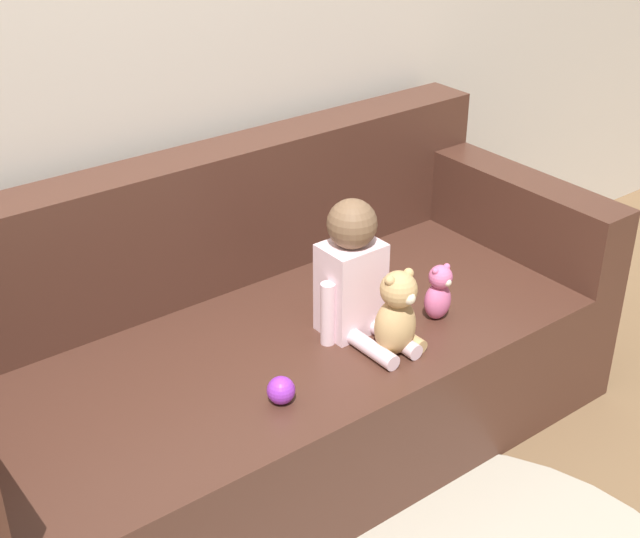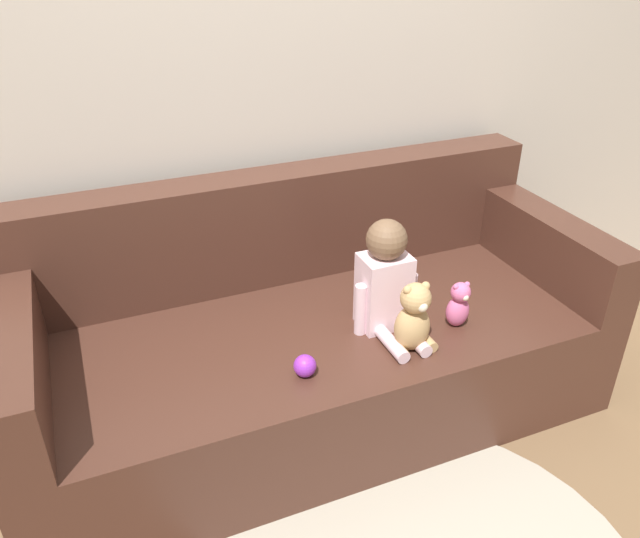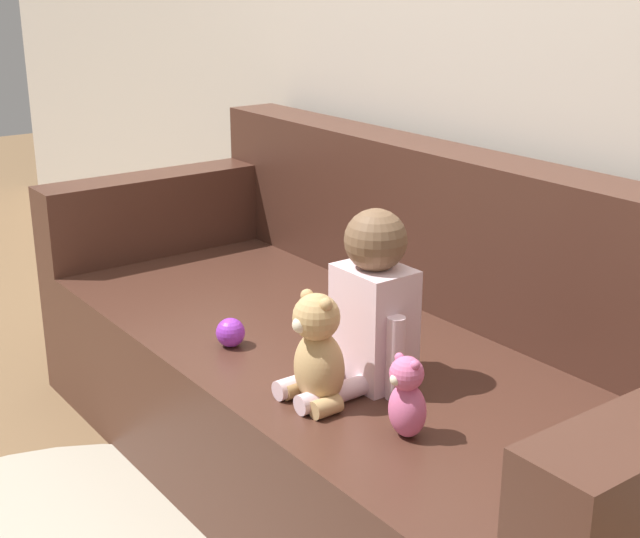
# 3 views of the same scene
# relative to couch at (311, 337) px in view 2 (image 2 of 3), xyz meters

# --- Properties ---
(ground_plane) EXTENTS (12.00, 12.00, 0.00)m
(ground_plane) POSITION_rel_couch_xyz_m (0.00, -0.06, -0.31)
(ground_plane) COLOR brown
(wall_back) EXTENTS (8.00, 0.05, 2.60)m
(wall_back) POSITION_rel_couch_xyz_m (0.00, 0.49, 0.99)
(wall_back) COLOR beige
(wall_back) RESTS_ON ground_plane
(couch) EXTENTS (2.19, 0.94, 0.89)m
(couch) POSITION_rel_couch_xyz_m (0.00, 0.00, 0.00)
(couch) COLOR #47281E
(couch) RESTS_ON ground_plane
(person_baby) EXTENTS (0.25, 0.32, 0.42)m
(person_baby) POSITION_rel_couch_xyz_m (0.22, -0.19, 0.31)
(person_baby) COLOR silver
(person_baby) RESTS_ON couch
(teddy_bear_brown) EXTENTS (0.16, 0.12, 0.27)m
(teddy_bear_brown) POSITION_rel_couch_xyz_m (0.24, -0.35, 0.25)
(teddy_bear_brown) COLOR tan
(teddy_bear_brown) RESTS_ON couch
(plush_toy_side) EXTENTS (0.09, 0.08, 0.18)m
(plush_toy_side) POSITION_rel_couch_xyz_m (0.47, -0.29, 0.21)
(plush_toy_side) COLOR #DB6699
(plush_toy_side) RESTS_ON couch
(toy_ball) EXTENTS (0.08, 0.08, 0.08)m
(toy_ball) POSITION_rel_couch_xyz_m (-0.16, -0.35, 0.16)
(toy_ball) COLOR purple
(toy_ball) RESTS_ON couch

